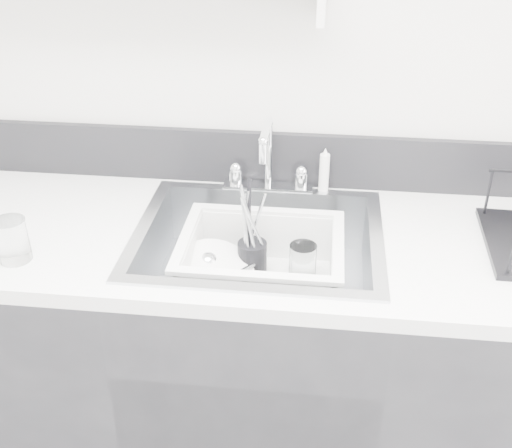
# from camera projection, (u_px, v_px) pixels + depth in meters

# --- Properties ---
(counter_run) EXTENTS (3.20, 0.62, 0.92)m
(counter_run) POSITION_uv_depth(u_px,v_px,m) (258.00, 368.00, 1.89)
(counter_run) COLOR black
(counter_run) RESTS_ON ground
(backsplash) EXTENTS (3.20, 0.02, 0.16)m
(backsplash) POSITION_uv_depth(u_px,v_px,m) (270.00, 159.00, 1.87)
(backsplash) COLOR black
(backsplash) RESTS_ON counter_run
(sink) EXTENTS (0.64, 0.52, 0.20)m
(sink) POSITION_uv_depth(u_px,v_px,m) (258.00, 263.00, 1.70)
(sink) COLOR silver
(sink) RESTS_ON counter_run
(faucet) EXTENTS (0.26, 0.18, 0.23)m
(faucet) POSITION_uv_depth(u_px,v_px,m) (268.00, 172.00, 1.84)
(faucet) COLOR silver
(faucet) RESTS_ON counter_run
(side_sprayer) EXTENTS (0.03, 0.03, 0.14)m
(side_sprayer) POSITION_uv_depth(u_px,v_px,m) (324.00, 171.00, 1.82)
(side_sprayer) COLOR white
(side_sprayer) RESTS_ON counter_run
(wash_tub) EXTENTS (0.44, 0.37, 0.16)m
(wash_tub) POSITION_uv_depth(u_px,v_px,m) (261.00, 265.00, 1.69)
(wash_tub) COLOR white
(wash_tub) RESTS_ON sink
(plate_stack) EXTENTS (0.26, 0.25, 0.10)m
(plate_stack) POSITION_uv_depth(u_px,v_px,m) (218.00, 280.00, 1.70)
(plate_stack) COLOR white
(plate_stack) RESTS_ON wash_tub
(utensil_cup) EXTENTS (0.08, 0.08, 0.27)m
(utensil_cup) POSITION_uv_depth(u_px,v_px,m) (252.00, 256.00, 1.74)
(utensil_cup) COLOR black
(utensil_cup) RESTS_ON wash_tub
(ladle) EXTENTS (0.27, 0.19, 0.07)m
(ladle) POSITION_uv_depth(u_px,v_px,m) (227.00, 276.00, 1.70)
(ladle) COLOR silver
(ladle) RESTS_ON wash_tub
(tumbler_in_tub) EXTENTS (0.08, 0.08, 0.11)m
(tumbler_in_tub) POSITION_uv_depth(u_px,v_px,m) (303.00, 262.00, 1.72)
(tumbler_in_tub) COLOR white
(tumbler_in_tub) RESTS_ON wash_tub
(tumbler_counter) EXTENTS (0.10, 0.10, 0.11)m
(tumbler_counter) POSITION_uv_depth(u_px,v_px,m) (12.00, 240.00, 1.53)
(tumbler_counter) COLOR white
(tumbler_counter) RESTS_ON counter_run
(bowl_small) EXTENTS (0.14, 0.14, 0.04)m
(bowl_small) POSITION_uv_depth(u_px,v_px,m) (293.00, 297.00, 1.65)
(bowl_small) COLOR white
(bowl_small) RESTS_ON wash_tub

